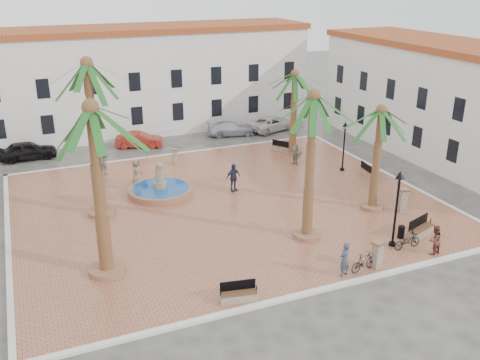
{
  "coord_description": "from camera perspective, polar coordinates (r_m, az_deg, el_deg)",
  "views": [
    {
      "loc": [
        -11.42,
        -29.32,
        14.03
      ],
      "look_at": [
        1.0,
        0.0,
        1.6
      ],
      "focal_mm": 40.0,
      "sensor_mm": 36.0,
      "label": 1
    }
  ],
  "objects": [
    {
      "name": "ground",
      "position": [
        34.45,
        -1.53,
        -2.72
      ],
      "size": [
        120.0,
        120.0,
        0.0
      ],
      "primitive_type": "plane",
      "color": "#56544F",
      "rests_on": "ground"
    },
    {
      "name": "plaza",
      "position": [
        34.42,
        -1.53,
        -2.6
      ],
      "size": [
        26.0,
        22.0,
        0.15
      ],
      "primitive_type": "cube",
      "color": "#AB6447",
      "rests_on": "ground"
    },
    {
      "name": "kerb_n",
      "position": [
        44.17,
        -6.78,
        2.76
      ],
      "size": [
        26.3,
        0.3,
        0.16
      ],
      "primitive_type": "cube",
      "color": "silver",
      "rests_on": "ground"
    },
    {
      "name": "kerb_s",
      "position": [
        25.7,
        7.69,
        -11.76
      ],
      "size": [
        26.3,
        0.3,
        0.16
      ],
      "primitive_type": "cube",
      "color": "silver",
      "rests_on": "ground"
    },
    {
      "name": "kerb_e",
      "position": [
        40.63,
        15.78,
        0.4
      ],
      "size": [
        0.3,
        22.3,
        0.16
      ],
      "primitive_type": "cube",
      "color": "silver",
      "rests_on": "ground"
    },
    {
      "name": "kerb_w",
      "position": [
        32.51,
        -23.5,
        -6.01
      ],
      "size": [
        0.3,
        22.3,
        0.16
      ],
      "primitive_type": "cube",
      "color": "silver",
      "rests_on": "ground"
    },
    {
      "name": "building_north",
      "position": [
        51.46,
        -9.93,
        10.64
      ],
      "size": [
        30.4,
        7.4,
        9.5
      ],
      "color": "white",
      "rests_on": "ground"
    },
    {
      "name": "building_east",
      "position": [
        45.37,
        21.82,
        7.7
      ],
      "size": [
        7.4,
        26.4,
        9.0
      ],
      "rotation": [
        0.0,
        0.0,
        1.57
      ],
      "color": "white",
      "rests_on": "ground"
    },
    {
      "name": "fountain",
      "position": [
        36.14,
        -8.47,
        -0.98
      ],
      "size": [
        4.32,
        4.32,
        2.23
      ],
      "color": "#A76C4F",
      "rests_on": "plaza"
    },
    {
      "name": "palm_nw",
      "position": [
        31.5,
        -15.88,
        10.21
      ],
      "size": [
        5.36,
        5.36,
        9.56
      ],
      "color": "#A76C4F",
      "rests_on": "plaza"
    },
    {
      "name": "palm_sw",
      "position": [
        24.79,
        -15.45,
        5.3
      ],
      "size": [
        5.81,
        5.81,
        8.72
      ],
      "color": "#A76C4F",
      "rests_on": "plaza"
    },
    {
      "name": "palm_s",
      "position": [
        27.91,
        7.77,
        7.22
      ],
      "size": [
        4.97,
        4.97,
        8.37
      ],
      "color": "#A76C4F",
      "rests_on": "plaza"
    },
    {
      "name": "palm_e",
      "position": [
        32.89,
        14.73,
        6.0
      ],
      "size": [
        4.68,
        4.68,
        6.66
      ],
      "color": "#A76C4F",
      "rests_on": "plaza"
    },
    {
      "name": "palm_ne",
      "position": [
        42.61,
        5.85,
        10.16
      ],
      "size": [
        5.03,
        5.03,
        6.86
      ],
      "color": "#A76C4F",
      "rests_on": "plaza"
    },
    {
      "name": "bench_s",
      "position": [
        24.64,
        -0.15,
        -12.22
      ],
      "size": [
        1.81,
        0.84,
        0.92
      ],
      "rotation": [
        0.0,
        0.0,
        -0.18
      ],
      "color": "gray",
      "rests_on": "plaza"
    },
    {
      "name": "bench_se",
      "position": [
        31.84,
        18.73,
        -5.15
      ],
      "size": [
        2.09,
        1.23,
        1.06
      ],
      "rotation": [
        0.0,
        0.0,
        0.33
      ],
      "color": "gray",
      "rests_on": "plaza"
    },
    {
      "name": "bench_e",
      "position": [
        39.91,
        13.58,
        0.76
      ],
      "size": [
        0.78,
        1.86,
        0.95
      ],
      "rotation": [
        0.0,
        0.0,
        1.44
      ],
      "color": "gray",
      "rests_on": "plaza"
    },
    {
      "name": "bench_ne",
      "position": [
        44.47,
        4.54,
        3.43
      ],
      "size": [
        1.44,
        1.77,
        0.93
      ],
      "rotation": [
        0.0,
        0.0,
        2.17
      ],
      "color": "gray",
      "rests_on": "plaza"
    },
    {
      "name": "lamppost_s",
      "position": [
        29.21,
        16.48,
        -1.62
      ],
      "size": [
        0.47,
        0.47,
        4.32
      ],
      "color": "black",
      "rests_on": "plaza"
    },
    {
      "name": "lamppost_e",
      "position": [
        40.04,
        11.08,
        4.44
      ],
      "size": [
        0.4,
        0.4,
        3.73
      ],
      "color": "black",
      "rests_on": "plaza"
    },
    {
      "name": "bollard_se",
      "position": [
        27.74,
        14.42,
        -7.69
      ],
      "size": [
        0.6,
        0.6,
        1.42
      ],
      "rotation": [
        0.0,
        0.0,
        0.2
      ],
      "color": "gray",
      "rests_on": "plaza"
    },
    {
      "name": "bollard_n",
      "position": [
        41.4,
        -6.97,
        2.51
      ],
      "size": [
        0.48,
        0.48,
        1.23
      ],
      "rotation": [
        0.0,
        0.0,
        -0.08
      ],
      "color": "gray",
      "rests_on": "plaza"
    },
    {
      "name": "bollard_e",
      "position": [
        34.39,
        16.98,
        -2.03
      ],
      "size": [
        0.65,
        0.65,
        1.52
      ],
      "rotation": [
        0.0,
        0.0,
        -0.21
      ],
      "color": "gray",
      "rests_on": "plaza"
    },
    {
      "name": "litter_bin",
      "position": [
        31.22,
        16.81,
        -5.32
      ],
      "size": [
        0.37,
        0.37,
        0.72
      ],
      "primitive_type": "cylinder",
      "color": "black",
      "rests_on": "plaza"
    },
    {
      "name": "cyclist_a",
      "position": [
        26.63,
        11.09,
        -8.3
      ],
      "size": [
        0.76,
        0.63,
        1.79
      ],
      "primitive_type": "imported",
      "rotation": [
        0.0,
        0.0,
        3.51
      ],
      "color": "#373A51",
      "rests_on": "plaza"
    },
    {
      "name": "bicycle_a",
      "position": [
        30.15,
        17.4,
        -6.24
      ],
      "size": [
        1.64,
        0.59,
        0.86
      ],
      "primitive_type": "imported",
      "rotation": [
        0.0,
        0.0,
        1.58
      ],
      "color": "black",
      "rests_on": "plaza"
    },
    {
      "name": "cyclist_b",
      "position": [
        29.87,
        20.03,
        -6.02
      ],
      "size": [
        0.88,
        0.74,
        1.63
      ],
      "primitive_type": "imported",
      "rotation": [
        0.0,
        0.0,
        3.31
      ],
      "color": "brown",
      "rests_on": "plaza"
    },
    {
      "name": "bicycle_b",
      "position": [
        27.43,
        13.06,
        -8.5
      ],
      "size": [
        1.7,
        0.75,
        0.99
      ],
      "primitive_type": "imported",
      "rotation": [
        0.0,
        0.0,
        1.75
      ],
      "color": "black",
      "rests_on": "plaza"
    },
    {
      "name": "pedestrian_fountain_a",
      "position": [
        37.71,
        -10.99,
        0.85
      ],
      "size": [
        1.09,
        1.06,
        1.88
      ],
      "primitive_type": "imported",
      "rotation": [
        0.0,
        0.0,
        0.73
      ],
      "color": "#85694F",
      "rests_on": "plaza"
    },
    {
      "name": "pedestrian_fountain_b",
      "position": [
        35.92,
        -0.72,
        0.27
      ],
      "size": [
        1.23,
        0.75,
        1.96
      ],
      "primitive_type": "imported",
      "rotation": [
        0.0,
        0.0,
        0.26
      ],
      "color": "#2B344F",
      "rests_on": "plaza"
    },
    {
      "name": "pedestrian_north",
      "position": [
        40.17,
        -14.16,
        1.77
      ],
      "size": [
        0.74,
        1.18,
        1.75
      ],
      "primitive_type": "imported",
      "rotation": [
        0.0,
        0.0,
        1.49
      ],
      "color": "#4C4C51",
      "rests_on": "plaza"
    },
    {
      "name": "pedestrian_east",
      "position": [
        41.26,
        5.9,
        2.73
      ],
      "size": [
        0.69,
        1.54,
        1.6
      ],
      "primitive_type": "imported",
      "rotation": [
        0.0,
        0.0,
        -1.42
      ],
      "color": "gray",
      "rests_on": "plaza"
    },
    {
      "name": "car_black",
      "position": [
        45.88,
        -21.7,
        2.95
      ],
      "size": [
        4.41,
        1.81,
        1.5
      ],
      "primitive_type": "imported",
      "rotation": [
        0.0,
        0.0,
        1.58
      ],
      "color": "black",
      "rests_on": "ground"
    },
    {
      "name": "car_red",
      "position": [
        46.5,
        -10.7,
        4.23
      ],
      "size": [
        4.21,
        2.62,
        1.31
      ],
      "primitive_type": "imported",
      "rotation": [
        0.0,
        0.0,
        1.23
      ],
      "color": "maroon",
      "rests_on": "ground"
    },
    {
      "name": "car_silver",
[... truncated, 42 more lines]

